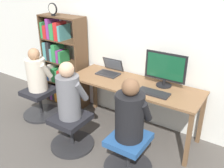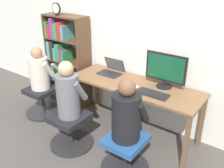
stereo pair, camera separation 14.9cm
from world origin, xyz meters
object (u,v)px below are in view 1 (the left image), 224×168
office_chair_left (128,153)px  person_at_laptop (69,93)px  desktop_monitor (165,69)px  laptop (110,71)px  keyboard (153,93)px  office_chair_side (40,102)px  person_near_shelf (37,72)px  office_chair_right (72,131)px  desk_clock (53,9)px  person_at_monitor (130,113)px  bookshelf (60,62)px

office_chair_left → person_at_laptop: (-0.83, -0.03, 0.55)m
desktop_monitor → office_chair_left: bearing=-92.5°
laptop → person_at_laptop: 0.83m
person_at_laptop → laptop: bearing=86.8°
keyboard → office_chair_left: 0.78m
desktop_monitor → office_chair_side: 2.04m
office_chair_left → person_near_shelf: (-1.77, 0.29, 0.51)m
person_at_laptop → person_near_shelf: person_at_laptop is taller
office_chair_right → desk_clock: (-0.94, 0.78, 1.38)m
office_chair_right → desk_clock: desk_clock is taller
keyboard → office_chair_side: keyboard is taller
person_at_monitor → person_near_shelf: size_ratio=1.07×
person_near_shelf → keyboard: bearing=8.5°
person_near_shelf → office_chair_left: bearing=-9.3°
person_at_laptop → bookshelf: bookshelf is taller
keyboard → person_at_laptop: size_ratio=0.54×
laptop → keyboard: bearing=-17.0°
keyboard → person_near_shelf: (-1.79, -0.27, -0.04)m
desk_clock → person_at_laptop: bearing=-39.4°
desktop_monitor → laptop: bearing=-177.6°
desktop_monitor → keyboard: size_ratio=1.38×
person_near_shelf → office_chair_side: bearing=-90.0°
desktop_monitor → desk_clock: size_ratio=2.84×
keyboard → person_at_laptop: bearing=-145.6°
person_at_laptop → desk_clock: 1.47m
laptop → person_near_shelf: 1.11m
desktop_monitor → office_chair_left: (-0.04, -0.84, -0.77)m
person_at_monitor → desk_clock: desk_clock is taller
laptop → office_chair_left: 1.27m
office_chair_right → laptop: bearing=86.9°
person_at_monitor → person_near_shelf: bearing=170.9°
office_chair_right → person_near_shelf: size_ratio=0.87×
laptop → person_at_monitor: 1.12m
office_chair_left → office_chair_side: size_ratio=1.00×
office_chair_left → person_at_monitor: (-0.00, 0.01, 0.53)m
laptop → person_near_shelf: size_ratio=0.49×
keyboard → office_chair_side: size_ratio=0.68×
laptop → keyboard: 0.85m
person_at_monitor → office_chair_side: 1.87m
desktop_monitor → person_at_monitor: bearing=-92.5°
person_at_laptop → keyboard: bearing=34.4°
office_chair_right → office_chair_side: size_ratio=1.00×
person_at_monitor → desk_clock: (-1.77, 0.74, 0.85)m
desktop_monitor → bookshelf: bearing=-179.2°
desktop_monitor → laptop: 0.85m
person_at_monitor → person_at_laptop: 0.83m
desktop_monitor → bookshelf: bookshelf is taller
keyboard → person_near_shelf: 1.81m
keyboard → desktop_monitor: bearing=86.7°
person_at_laptop → desk_clock: desk_clock is taller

